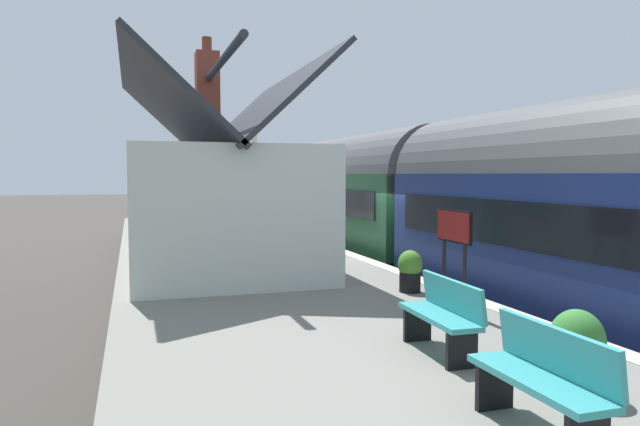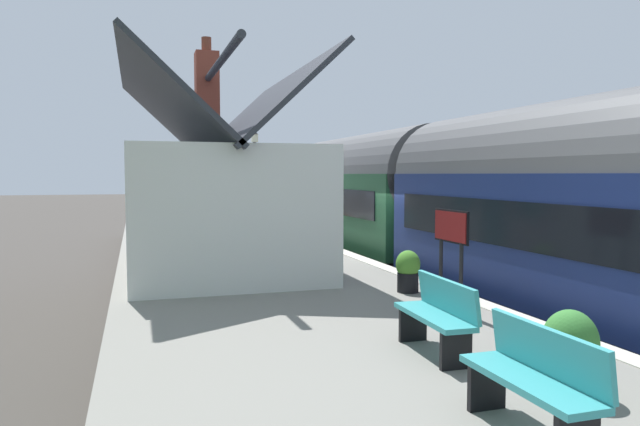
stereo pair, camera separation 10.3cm
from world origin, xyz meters
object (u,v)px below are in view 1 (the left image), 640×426
Objects in this scene: bench_near_building at (543,377)px; planter_by_door at (238,216)px; planter_bench_left at (286,224)px; lamp_post_platform at (254,160)px; station_building at (216,201)px; station_sign_board at (454,235)px; bench_mid_platform at (443,314)px; planter_corner_building at (410,270)px; planter_edge_far at (260,227)px; bench_by_lamp at (235,225)px; train at (542,214)px; planter_edge_near at (576,353)px; planter_under_sign at (256,214)px.

bench_near_building reaches higher than planter_by_door.
bench_near_building is 16.09m from planter_bench_left.
lamp_post_platform is at bearing -165.72° from planter_by_door.
station_building is 4.72× the size of station_sign_board.
bench_mid_platform is 3.63m from planter_corner_building.
planter_edge_far is 1.35× the size of planter_corner_building.
bench_mid_platform is 1.01× the size of bench_near_building.
planter_edge_far is at bearing -3.92° from bench_near_building.
planter_corner_building is at bearing -145.14° from station_building.
planter_bench_left is (0.88, -1.92, -0.12)m from bench_by_lamp.
train is at bearing -155.43° from bench_by_lamp.
planter_by_door is at bearing -12.23° from station_building.
planter_by_door reaches higher than planter_edge_far.
bench_mid_platform is 1.95× the size of planter_bench_left.
train is at bearing -89.38° from planter_corner_building.
bench_mid_platform is at bearing 159.53° from planter_corner_building.
bench_by_lamp reaches higher than planter_edge_near.
planter_corner_building is 1.11× the size of planter_by_door.
planter_edge_far is 1.49× the size of planter_by_door.
bench_by_lamp is (9.50, 4.34, -0.86)m from train.
planter_under_sign is (18.78, -1.63, -0.05)m from bench_mid_platform.
planter_edge_far is (15.59, -0.23, -0.15)m from planter_edge_near.
bench_by_lamp and bench_near_building have the same top height.
planter_edge_far is (14.05, -0.79, -0.22)m from bench_mid_platform.
bench_mid_platform is at bearing 20.13° from planter_edge_near.
planter_edge_near is at bearing -176.72° from bench_by_lamp.
planter_bench_left reaches higher than planter_edge_far.
planter_by_door is at bearing 12.10° from train.
train is 19.48× the size of bench_by_lamp.
station_building is at bearing 12.07° from bench_mid_platform.
planter_by_door is at bearing 14.28° from lamp_post_platform.
planter_by_door is (20.21, -0.24, -0.05)m from planter_edge_near.
station_sign_board reaches higher than planter_under_sign.
train is 3.31m from station_sign_board.
station_building is at bearing 7.58° from bench_near_building.
planter_edge_near is (-14.46, -0.83, -0.07)m from bench_by_lamp.
planter_bench_left is (-4.88, -0.85, 0.01)m from planter_by_door.
bench_near_building reaches higher than planter_under_sign.
planter_edge_far is at bearing 1.92° from station_sign_board.
bench_by_lamp is 1.01× the size of bench_near_building.
planter_under_sign is at bearing -10.10° from planter_edge_far.
bench_near_building is at bearing 176.90° from planter_by_door.
planter_under_sign is 1.12× the size of planter_corner_building.
train is 7.01m from station_building.
train is 36.72× the size of planter_corner_building.
train is 7.16m from bench_near_building.
planter_edge_near is 0.81× the size of planter_edge_far.
planter_corner_building is (3.40, -1.27, -0.09)m from bench_mid_platform.
planter_edge_near is (-9.07, -2.17, -1.08)m from station_building.
station_sign_board is at bearing 177.85° from planter_bench_left.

